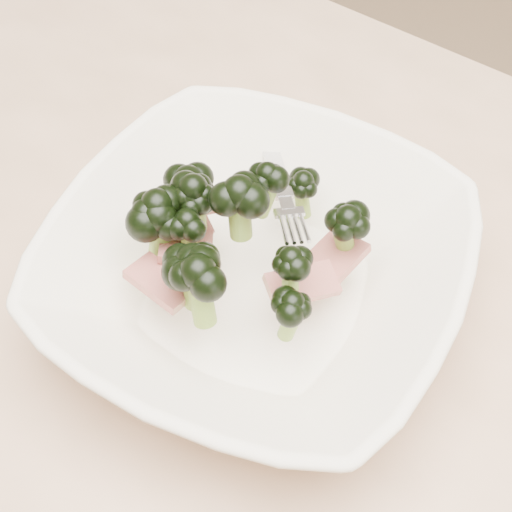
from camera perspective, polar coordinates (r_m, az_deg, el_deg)
name	(u,v)px	position (r m, az deg, el deg)	size (l,w,h in m)	color
dining_table	(319,477)	(0.58, 5.04, -17.19)	(1.20, 0.80, 0.75)	tan
broccoli_dish	(252,264)	(0.50, -0.33, -0.63)	(0.33, 0.33, 0.11)	#F2E6CC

